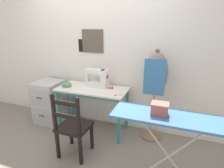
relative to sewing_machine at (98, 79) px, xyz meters
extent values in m
plane|color=gray|center=(-0.06, -0.37, -0.88)|extent=(14.00, 14.00, 0.00)
cube|color=silver|center=(-0.06, 0.22, 0.39)|extent=(10.00, 0.05, 2.55)
cube|color=brown|center=(-0.16, 0.19, 0.57)|extent=(0.37, 0.02, 0.37)
cube|color=black|center=(-0.36, 0.19, 0.49)|extent=(0.14, 0.01, 0.21)
cube|color=silver|center=(-0.06, -0.11, -0.15)|extent=(1.13, 0.53, 0.02)
cube|color=teal|center=(-0.06, -0.33, -0.18)|extent=(1.05, 0.03, 0.04)
cube|color=teal|center=(-0.58, -0.33, -0.52)|extent=(0.04, 0.04, 0.72)
cube|color=teal|center=(0.47, -0.33, -0.52)|extent=(0.04, 0.04, 0.72)
cube|color=teal|center=(-0.58, 0.12, -0.52)|extent=(0.04, 0.04, 0.72)
cube|color=teal|center=(0.47, 0.12, -0.52)|extent=(0.04, 0.04, 0.72)
cube|color=white|center=(-0.02, 0.00, -0.10)|extent=(0.36, 0.15, 0.08)
cube|color=white|center=(0.12, 0.00, 0.05)|extent=(0.09, 0.13, 0.21)
cube|color=white|center=(-0.04, 0.00, 0.12)|extent=(0.32, 0.11, 0.07)
cube|color=white|center=(-0.19, 0.00, 0.01)|extent=(0.04, 0.08, 0.14)
cylinder|color=#B22D2D|center=(0.17, 0.00, 0.05)|extent=(0.02, 0.06, 0.06)
cylinder|color=#99999E|center=(0.12, 0.00, 0.17)|extent=(0.01, 0.01, 0.02)
cylinder|color=#56895B|center=(-0.48, -0.17, -0.11)|extent=(0.15, 0.15, 0.05)
cylinder|color=#2F4B32|center=(-0.48, -0.17, -0.09)|extent=(0.12, 0.12, 0.01)
cube|color=silver|center=(0.44, -0.22, -0.13)|extent=(0.08, 0.07, 0.00)
cube|color=silver|center=(0.45, -0.24, -0.13)|extent=(0.10, 0.05, 0.00)
torus|color=#DB511E|center=(0.39, -0.27, -0.13)|extent=(0.03, 0.03, 0.01)
torus|color=#DB511E|center=(0.39, -0.26, -0.13)|extent=(0.03, 0.03, 0.01)
cylinder|color=red|center=(0.20, -0.02, -0.12)|extent=(0.02, 0.02, 0.03)
cylinder|color=beige|center=(0.20, -0.02, -0.11)|extent=(0.03, 0.03, 0.00)
cylinder|color=beige|center=(0.20, -0.02, -0.14)|extent=(0.03, 0.03, 0.00)
cylinder|color=red|center=(0.25, -0.03, -0.12)|extent=(0.03, 0.03, 0.04)
cylinder|color=beige|center=(0.25, -0.03, -0.10)|extent=(0.04, 0.04, 0.00)
cylinder|color=beige|center=(0.25, -0.03, -0.14)|extent=(0.04, 0.04, 0.00)
cube|color=black|center=(-0.02, -0.74, -0.46)|extent=(0.40, 0.38, 0.04)
cube|color=black|center=(-0.19, -0.58, -0.68)|extent=(0.04, 0.04, 0.40)
cube|color=black|center=(0.15, -0.58, -0.68)|extent=(0.04, 0.04, 0.40)
cube|color=black|center=(-0.19, -0.90, -0.68)|extent=(0.04, 0.04, 0.40)
cube|color=black|center=(0.15, -0.90, -0.68)|extent=(0.04, 0.04, 0.40)
cube|color=black|center=(-0.19, -0.90, -0.20)|extent=(0.04, 0.04, 0.48)
cube|color=black|center=(0.15, -0.90, -0.20)|extent=(0.04, 0.04, 0.48)
cube|color=black|center=(-0.02, -0.90, -0.06)|extent=(0.34, 0.02, 0.06)
cube|color=black|center=(-0.02, -0.90, -0.22)|extent=(0.34, 0.02, 0.06)
cube|color=#B7B7BC|center=(-0.93, -0.09, -0.50)|extent=(0.46, 0.47, 0.76)
cube|color=#A8A8AD|center=(-0.93, -0.33, -0.34)|extent=(0.42, 0.01, 0.27)
cube|color=#333338|center=(-0.93, -0.34, -0.34)|extent=(0.10, 0.01, 0.02)
cube|color=#A8A8AD|center=(-0.93, -0.33, -0.67)|extent=(0.42, 0.01, 0.27)
cube|color=#333338|center=(-0.93, -0.34, -0.67)|extent=(0.10, 0.01, 0.02)
cylinder|color=#846647|center=(0.90, 0.01, -0.87)|extent=(0.32, 0.32, 0.03)
cylinder|color=#ADA89E|center=(0.90, 0.01, -0.45)|extent=(0.03, 0.03, 0.81)
ellipsoid|color=gray|center=(0.90, 0.01, 0.17)|extent=(0.34, 0.25, 0.60)
sphere|color=brown|center=(0.90, 0.01, 0.48)|extent=(0.06, 0.06, 0.06)
cube|color=teal|center=(0.90, -0.12, 0.14)|extent=(0.29, 0.01, 0.50)
cube|color=#3D6BAD|center=(1.18, -0.91, -0.01)|extent=(1.15, 0.35, 0.02)
cylinder|color=#B7B7BC|center=(1.18, -0.91, -0.45)|extent=(0.71, 0.02, 0.87)
cylinder|color=#B7B7BC|center=(1.18, -0.91, -0.45)|extent=(0.71, 0.02, 0.87)
cube|color=#AD564C|center=(1.05, -0.90, 0.05)|extent=(0.15, 0.12, 0.11)
cube|color=#BE5F54|center=(1.05, -0.90, 0.11)|extent=(0.16, 0.13, 0.01)
camera|label=1|loc=(1.13, -2.47, 0.80)|focal=28.00mm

